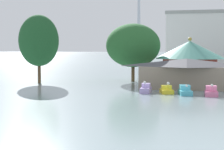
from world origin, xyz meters
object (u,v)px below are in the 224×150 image
(shoreline_tree_mid, at_px, (133,45))
(background_building_block, at_px, (212,40))
(pedal_boat_yellow, at_px, (167,90))
(pedal_boat_cyan, at_px, (185,91))
(pedal_boat_pink, at_px, (211,92))
(boathouse, at_px, (187,73))
(green_roof_pavilion, at_px, (190,59))
(pedal_boat_lavender, at_px, (146,89))
(shoreline_tree_tall_left, at_px, (39,41))

(shoreline_tree_mid, xyz_separation_m, background_building_block, (17.57, 53.65, 2.24))
(pedal_boat_yellow, bearing_deg, pedal_boat_cyan, 58.48)
(pedal_boat_cyan, bearing_deg, pedal_boat_pink, 69.72)
(shoreline_tree_mid, bearing_deg, boathouse, -45.58)
(pedal_boat_cyan, xyz_separation_m, green_roof_pavilion, (0.71, 20.19, 3.75))
(pedal_boat_lavender, relative_size, shoreline_tree_mid, 0.27)
(pedal_boat_lavender, height_order, boathouse, boathouse)
(pedal_boat_lavender, distance_m, green_roof_pavilion, 20.38)
(pedal_boat_pink, bearing_deg, background_building_block, 175.58)
(pedal_boat_pink, xyz_separation_m, green_roof_pavilion, (-2.56, 20.82, 3.73))
(pedal_boat_cyan, xyz_separation_m, background_building_block, (8.02, 71.13, 8.43))
(pedal_boat_yellow, distance_m, background_building_block, 71.66)
(shoreline_tree_tall_left, bearing_deg, green_roof_pavilion, 19.71)
(shoreline_tree_tall_left, relative_size, shoreline_tree_mid, 1.12)
(pedal_boat_lavender, xyz_separation_m, green_roof_pavilion, (5.99, 19.12, 3.72))
(pedal_boat_lavender, height_order, shoreline_tree_tall_left, shoreline_tree_tall_left)
(pedal_boat_yellow, xyz_separation_m, green_roof_pavilion, (3.16, 19.44, 3.80))
(pedal_boat_lavender, relative_size, pedal_boat_yellow, 1.07)
(pedal_boat_lavender, height_order, shoreline_tree_mid, shoreline_tree_mid)
(pedal_boat_lavender, bearing_deg, shoreline_tree_mid, -164.26)
(pedal_boat_pink, distance_m, shoreline_tree_tall_left, 31.56)
(pedal_boat_pink, bearing_deg, pedal_boat_lavender, -101.90)
(pedal_boat_cyan, distance_m, pedal_boat_pink, 3.33)
(pedal_boat_cyan, distance_m, background_building_block, 72.08)
(boathouse, xyz_separation_m, shoreline_tree_tall_left, (-25.44, 3.32, 5.11))
(pedal_boat_cyan, xyz_separation_m, boathouse, (0.17, 7.56, 1.88))
(pedal_boat_lavender, bearing_deg, pedal_boat_cyan, 79.71)
(background_building_block, bearing_deg, pedal_boat_pink, -93.78)
(pedal_boat_pink, bearing_deg, shoreline_tree_tall_left, -112.60)
(pedal_boat_pink, distance_m, shoreline_tree_mid, 23.04)
(pedal_boat_lavender, distance_m, background_building_block, 71.81)
(pedal_boat_pink, xyz_separation_m, shoreline_tree_mid, (-12.83, 18.12, 6.17))
(green_roof_pavilion, distance_m, background_building_block, 51.68)
(shoreline_tree_tall_left, xyz_separation_m, shoreline_tree_mid, (15.72, 6.60, -0.80))
(pedal_boat_cyan, relative_size, pedal_boat_pink, 1.34)
(boathouse, bearing_deg, pedal_boat_pink, -69.25)
(pedal_boat_pink, distance_m, background_building_block, 72.41)
(pedal_boat_pink, bearing_deg, pedal_boat_cyan, -101.64)
(pedal_boat_lavender, relative_size, green_roof_pavilion, 0.22)
(shoreline_tree_mid, bearing_deg, pedal_boat_pink, -54.70)
(background_building_block, bearing_deg, pedal_boat_lavender, -100.74)
(boathouse, bearing_deg, pedal_boat_yellow, -111.03)
(boathouse, relative_size, background_building_block, 0.52)
(pedal_boat_yellow, height_order, boathouse, boathouse)
(pedal_boat_lavender, relative_size, shoreline_tree_tall_left, 0.24)
(pedal_boat_pink, xyz_separation_m, background_building_block, (4.74, 71.77, 8.41))
(pedal_boat_pink, distance_m, boathouse, 8.96)
(pedal_boat_yellow, relative_size, green_roof_pavilion, 0.20)
(pedal_boat_cyan, height_order, shoreline_tree_tall_left, shoreline_tree_tall_left)
(pedal_boat_pink, relative_size, background_building_block, 0.08)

